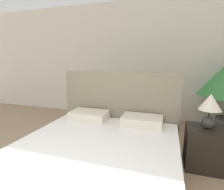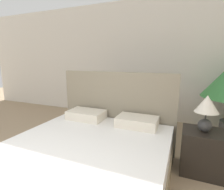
# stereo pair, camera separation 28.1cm
# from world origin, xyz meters

# --- Properties ---
(wall_back) EXTENTS (10.00, 0.06, 2.90)m
(wall_back) POSITION_xyz_m (0.00, 4.21, 1.45)
(wall_back) COLOR silver
(wall_back) RESTS_ON ground_plane
(bed) EXTENTS (1.94, 2.22, 1.29)m
(bed) POSITION_xyz_m (0.18, 1.45, 0.29)
(bed) COLOR #8C7A5B
(bed) RESTS_ON ground_plane
(armchair_near_window_left) EXTENTS (0.62, 0.65, 0.89)m
(armchair_near_window_left) POSITION_xyz_m (-0.80, 3.38, 0.29)
(armchair_near_window_left) COLOR silver
(armchair_near_window_left) RESTS_ON ground_plane
(armchair_near_window_right) EXTENTS (0.60, 0.64, 0.89)m
(armchair_near_window_right) POSITION_xyz_m (0.08, 3.38, 0.29)
(armchair_near_window_right) COLOR silver
(armchair_near_window_right) RESTS_ON ground_plane
(nightstand) EXTENTS (0.54, 0.46, 0.57)m
(nightstand) POSITION_xyz_m (1.50, 2.25, 0.29)
(nightstand) COLOR black
(nightstand) RESTS_ON ground_plane
(table_lamp) EXTENTS (0.28, 0.28, 0.47)m
(table_lamp) POSITION_xyz_m (1.48, 2.24, 0.88)
(table_lamp) COLOR #333333
(table_lamp) RESTS_ON nightstand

